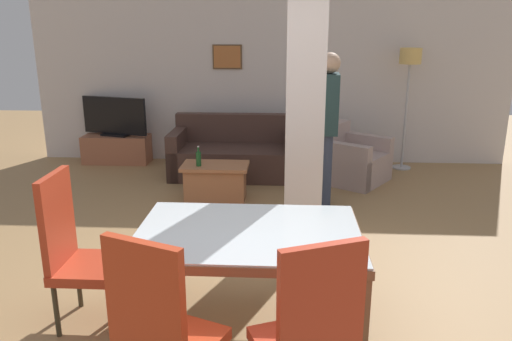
{
  "coord_description": "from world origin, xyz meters",
  "views": [
    {
      "loc": [
        0.23,
        -3.08,
        2.05
      ],
      "look_at": [
        0.0,
        0.92,
        0.89
      ],
      "focal_mm": 35.0,
      "sensor_mm": 36.0,
      "label": 1
    }
  ],
  "objects_px": {
    "armchair": "(349,161)",
    "tv_screen": "(114,117)",
    "dining_chair_near_left": "(161,330)",
    "bottle": "(199,158)",
    "dining_chair_near_right": "(310,333)",
    "tv_stand": "(117,149)",
    "dining_table": "(248,250)",
    "standing_person": "(328,118)",
    "sofa": "(234,155)",
    "coffee_table": "(216,181)",
    "floor_lamp": "(410,68)",
    "dining_chair_head_left": "(76,248)"
  },
  "relations": [
    {
      "from": "armchair",
      "to": "tv_screen",
      "type": "height_order",
      "value": "tv_screen"
    },
    {
      "from": "dining_chair_near_left",
      "to": "bottle",
      "type": "height_order",
      "value": "dining_chair_near_left"
    },
    {
      "from": "dining_chair_near_right",
      "to": "tv_stand",
      "type": "xyz_separation_m",
      "value": [
        -2.73,
        5.19,
        -0.36
      ]
    },
    {
      "from": "dining_table",
      "to": "standing_person",
      "type": "relative_size",
      "value": 0.85
    },
    {
      "from": "dining_chair_near_right",
      "to": "dining_table",
      "type": "bearing_deg",
      "value": 90.0
    },
    {
      "from": "dining_table",
      "to": "sofa",
      "type": "relative_size",
      "value": 0.87
    },
    {
      "from": "bottle",
      "to": "tv_stand",
      "type": "xyz_separation_m",
      "value": [
        -1.57,
        1.69,
        -0.32
      ]
    },
    {
      "from": "tv_stand",
      "to": "standing_person",
      "type": "bearing_deg",
      "value": -28.65
    },
    {
      "from": "dining_table",
      "to": "sofa",
      "type": "height_order",
      "value": "sofa"
    },
    {
      "from": "sofa",
      "to": "coffee_table",
      "type": "distance_m",
      "value": 1.07
    },
    {
      "from": "dining_chair_near_left",
      "to": "coffee_table",
      "type": "relative_size",
      "value": 1.38
    },
    {
      "from": "dining_chair_near_right",
      "to": "standing_person",
      "type": "height_order",
      "value": "standing_person"
    },
    {
      "from": "dining_chair_near_left",
      "to": "coffee_table",
      "type": "distance_m",
      "value": 3.61
    },
    {
      "from": "coffee_table",
      "to": "tv_stand",
      "type": "height_order",
      "value": "coffee_table"
    },
    {
      "from": "dining_chair_near_left",
      "to": "bottle",
      "type": "distance_m",
      "value": 3.53
    },
    {
      "from": "dining_chair_near_right",
      "to": "coffee_table",
      "type": "distance_m",
      "value": 3.72
    },
    {
      "from": "sofa",
      "to": "coffee_table",
      "type": "bearing_deg",
      "value": 83.4
    },
    {
      "from": "sofa",
      "to": "bottle",
      "type": "height_order",
      "value": "sofa"
    },
    {
      "from": "bottle",
      "to": "tv_stand",
      "type": "height_order",
      "value": "bottle"
    },
    {
      "from": "tv_stand",
      "to": "standing_person",
      "type": "distance_m",
      "value": 3.6
    },
    {
      "from": "armchair",
      "to": "dining_chair_near_right",
      "type": "bearing_deg",
      "value": 24.78
    },
    {
      "from": "dining_chair_near_left",
      "to": "standing_person",
      "type": "distance_m",
      "value": 3.72
    },
    {
      "from": "dining_chair_near_left",
      "to": "armchair",
      "type": "height_order",
      "value": "dining_chair_near_left"
    },
    {
      "from": "dining_chair_near_left",
      "to": "tv_stand",
      "type": "relative_size",
      "value": 1.1
    },
    {
      "from": "dining_chair_near_left",
      "to": "standing_person",
      "type": "relative_size",
      "value": 0.63
    },
    {
      "from": "coffee_table",
      "to": "tv_screen",
      "type": "height_order",
      "value": "tv_screen"
    },
    {
      "from": "dining_chair_near_right",
      "to": "floor_lamp",
      "type": "bearing_deg",
      "value": 50.01
    },
    {
      "from": "bottle",
      "to": "dining_chair_head_left",
      "type": "bearing_deg",
      "value": -99.12
    },
    {
      "from": "bottle",
      "to": "tv_screen",
      "type": "bearing_deg",
      "value": 132.89
    },
    {
      "from": "dining_table",
      "to": "floor_lamp",
      "type": "height_order",
      "value": "floor_lamp"
    },
    {
      "from": "dining_chair_near_right",
      "to": "bottle",
      "type": "bearing_deg",
      "value": 85.81
    },
    {
      "from": "dining_chair_head_left",
      "to": "dining_chair_near_right",
      "type": "height_order",
      "value": "same"
    },
    {
      "from": "floor_lamp",
      "to": "tv_screen",
      "type": "bearing_deg",
      "value": 179.04
    },
    {
      "from": "sofa",
      "to": "dining_chair_near_right",
      "type": "bearing_deg",
      "value": 100.34
    },
    {
      "from": "dining_chair_head_left",
      "to": "tv_stand",
      "type": "bearing_deg",
      "value": -164.9
    },
    {
      "from": "dining_chair_head_left",
      "to": "floor_lamp",
      "type": "distance_m",
      "value": 5.35
    },
    {
      "from": "armchair",
      "to": "tv_screen",
      "type": "relative_size",
      "value": 1.12
    },
    {
      "from": "sofa",
      "to": "standing_person",
      "type": "xyz_separation_m",
      "value": [
        1.2,
        -1.13,
        0.74
      ]
    },
    {
      "from": "armchair",
      "to": "coffee_table",
      "type": "xyz_separation_m",
      "value": [
        -1.71,
        -0.88,
        -0.04
      ]
    },
    {
      "from": "tv_screen",
      "to": "floor_lamp",
      "type": "bearing_deg",
      "value": -165.69
    },
    {
      "from": "bottle",
      "to": "tv_screen",
      "type": "xyz_separation_m",
      "value": [
        -1.57,
        1.69,
        0.18
      ]
    },
    {
      "from": "dining_chair_near_right",
      "to": "sofa",
      "type": "bearing_deg",
      "value": 77.86
    },
    {
      "from": "dining_chair_near_left",
      "to": "tv_screen",
      "type": "relative_size",
      "value": 1.06
    },
    {
      "from": "armchair",
      "to": "standing_person",
      "type": "height_order",
      "value": "standing_person"
    },
    {
      "from": "dining_chair_near_right",
      "to": "sofa",
      "type": "xyz_separation_m",
      "value": [
        -0.85,
        4.64,
        -0.29
      ]
    },
    {
      "from": "dining_chair_near_left",
      "to": "armchair",
      "type": "distance_m",
      "value": 4.72
    },
    {
      "from": "dining_table",
      "to": "dining_chair_head_left",
      "type": "bearing_deg",
      "value": 180.0
    },
    {
      "from": "dining_chair_near_right",
      "to": "floor_lamp",
      "type": "height_order",
      "value": "floor_lamp"
    },
    {
      "from": "dining_chair_near_right",
      "to": "floor_lamp",
      "type": "relative_size",
      "value": 0.63
    },
    {
      "from": "dining_chair_head_left",
      "to": "floor_lamp",
      "type": "xyz_separation_m",
      "value": [
        3.19,
        4.21,
        0.89
      ]
    }
  ]
}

